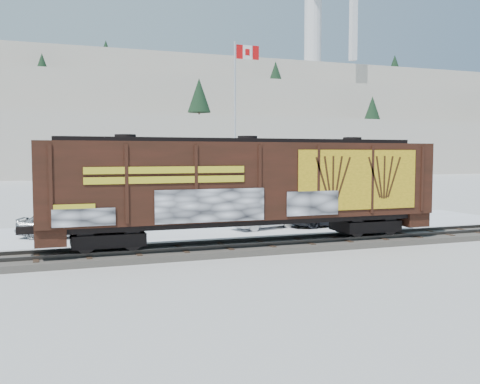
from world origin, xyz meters
name	(u,v)px	position (x,y,z in m)	size (l,w,h in m)	color
ground	(263,249)	(0.00, 0.00, 0.00)	(500.00, 500.00, 0.00)	white
rail_track	(263,246)	(0.00, 0.00, 0.15)	(50.00, 3.40, 0.43)	#59544C
parking_strip	(216,228)	(0.00, 7.50, 0.01)	(40.00, 8.00, 0.03)	white
hillside	(80,120)	(-0.05, 139.79, 14.37)	(360.00, 110.00, 93.00)	white
hopper_railcar	(248,184)	(-0.80, -0.01, 3.06)	(18.48, 3.06, 4.74)	black
flagpole	(236,151)	(3.45, 13.52, 4.69)	(2.30, 0.90, 12.50)	silver
car_silver	(60,224)	(-8.94, 6.65, 0.77)	(1.74, 4.34, 1.48)	#A0A3A7
car_white	(265,216)	(2.62, 6.16, 0.76)	(1.54, 4.42, 1.46)	silver
car_dark	(324,214)	(6.57, 6.03, 0.78)	(2.09, 5.14, 1.49)	#212329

